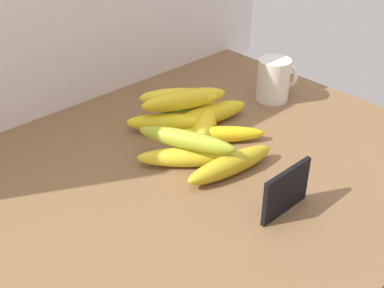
{
  "coord_description": "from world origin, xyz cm",
  "views": [
    {
      "loc": [
        -45.15,
        -54.16,
        56.28
      ],
      "look_at": [
        6.7,
        1.42,
        8.0
      ],
      "focal_mm": 45.86,
      "sensor_mm": 36.0,
      "label": 1
    }
  ],
  "objects": [
    {
      "name": "banana_4",
      "position": [
        10.32,
        -5.1,
        5.05
      ],
      "size": [
        19.4,
        6.74,
        4.09
      ],
      "primitive_type": "ellipsoid",
      "rotation": [
        0.0,
        0.0,
        6.14
      ],
      "color": "gold",
      "rests_on": "counter_top"
    },
    {
      "name": "banana_7",
      "position": [
        6.36,
        2.65,
        8.54
      ],
      "size": [
        11.33,
        18.89,
        3.51
      ],
      "primitive_type": "ellipsoid",
      "rotation": [
        0.0,
        0.0,
        2.01
      ],
      "color": "#A9B82D",
      "rests_on": "banana_0"
    },
    {
      "name": "banana_2",
      "position": [
        12.17,
        13.56,
        5.11
      ],
      "size": [
        16.41,
        16.26,
        4.22
      ],
      "primitive_type": "ellipsoid",
      "rotation": [
        0.0,
        0.0,
        2.36
      ],
      "color": "yellow",
      "rests_on": "counter_top"
    },
    {
      "name": "banana_8",
      "position": [
        15.91,
        13.7,
        9.31
      ],
      "size": [
        18.85,
        10.74,
        4.12
      ],
      "primitive_type": "ellipsoid",
      "rotation": [
        0.0,
        0.0,
        5.9
      ],
      "color": "yellow",
      "rests_on": "banana_5"
    },
    {
      "name": "coffee_mug",
      "position": [
        39.77,
        8.88,
        7.99
      ],
      "size": [
        9.03,
        7.53,
        9.97
      ],
      "color": "white",
      "rests_on": "counter_top"
    },
    {
      "name": "banana_3",
      "position": [
        16.35,
        4.38,
        4.72
      ],
      "size": [
        17.17,
        15.04,
        3.43
      ],
      "primitive_type": "ellipsoid",
      "rotation": [
        0.0,
        0.0,
        5.59
      ],
      "color": "yellow",
      "rests_on": "counter_top"
    },
    {
      "name": "banana_9",
      "position": [
        15.7,
        15.22,
        9.28
      ],
      "size": [
        15.25,
        13.67,
        4.06
      ],
      "primitive_type": "ellipsoid",
      "rotation": [
        0.0,
        0.0,
        5.59
      ],
      "color": "yellow",
      "rests_on": "banana_5"
    },
    {
      "name": "banana_6",
      "position": [
        16.82,
        8.5,
        5.14
      ],
      "size": [
        18.64,
        15.13,
        4.28
      ],
      "primitive_type": "ellipsoid",
      "rotation": [
        0.0,
        0.0,
        0.63
      ],
      "color": "yellow",
      "rests_on": "counter_top"
    },
    {
      "name": "banana_0",
      "position": [
        6.49,
        2.06,
        4.89
      ],
      "size": [
        17.21,
        15.67,
        3.79
      ],
      "primitive_type": "ellipsoid",
      "rotation": [
        0.0,
        0.0,
        2.43
      ],
      "color": "yellow",
      "rests_on": "counter_top"
    },
    {
      "name": "chalkboard_sign",
      "position": [
        9.02,
        -18.43,
        6.86
      ],
      "size": [
        11.0,
        1.8,
        8.4
      ],
      "color": "black",
      "rests_on": "counter_top"
    },
    {
      "name": "banana_5",
      "position": [
        16.8,
        14.5,
        5.12
      ],
      "size": [
        17.14,
        7.71,
        4.25
      ],
      "primitive_type": "ellipsoid",
      "rotation": [
        0.0,
        0.0,
        6.07
      ],
      "color": "#8CB932",
      "rests_on": "counter_top"
    },
    {
      "name": "counter_top",
      "position": [
        0.0,
        0.0,
        1.5
      ],
      "size": [
        110.0,
        76.0,
        3.0
      ],
      "primitive_type": "cube",
      "color": "brown",
      "rests_on": "ground"
    },
    {
      "name": "banana_1",
      "position": [
        19.94,
        10.88,
        5.19
      ],
      "size": [
        20.32,
        8.3,
        4.38
      ],
      "primitive_type": "ellipsoid",
      "rotation": [
        0.0,
        0.0,
        2.94
      ],
      "color": "yellow",
      "rests_on": "counter_top"
    }
  ]
}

